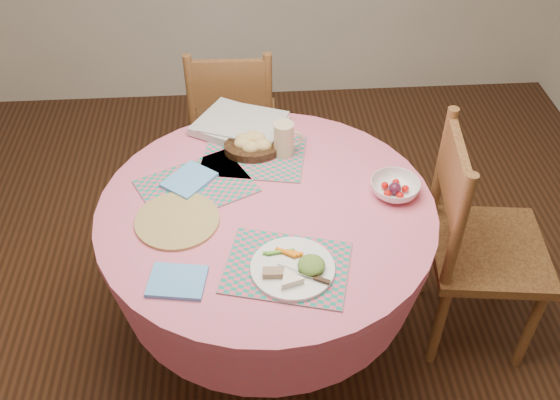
{
  "coord_description": "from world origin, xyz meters",
  "views": [
    {
      "loc": [
        -0.06,
        -1.68,
        2.27
      ],
      "look_at": [
        0.05,
        0.0,
        0.78
      ],
      "focal_mm": 40.0,
      "sensor_mm": 36.0,
      "label": 1
    }
  ],
  "objects_px": {
    "chair_right": "(476,241)",
    "bread_bowl": "(252,144)",
    "dinner_plate": "(295,268)",
    "latte_mug": "(284,139)",
    "chair_back": "(233,122)",
    "wicker_trivet": "(177,220)",
    "dining_table": "(267,244)",
    "fruit_bowl": "(395,188)"
  },
  "relations": [
    {
      "from": "bread_bowl",
      "to": "latte_mug",
      "type": "height_order",
      "value": "latte_mug"
    },
    {
      "from": "chair_right",
      "to": "dinner_plate",
      "type": "height_order",
      "value": "chair_right"
    },
    {
      "from": "dining_table",
      "to": "dinner_plate",
      "type": "height_order",
      "value": "dinner_plate"
    },
    {
      "from": "chair_right",
      "to": "latte_mug",
      "type": "relative_size",
      "value": 7.13
    },
    {
      "from": "chair_right",
      "to": "dining_table",
      "type": "bearing_deg",
      "value": 96.2
    },
    {
      "from": "chair_back",
      "to": "wicker_trivet",
      "type": "xyz_separation_m",
      "value": [
        -0.19,
        -0.99,
        0.27
      ]
    },
    {
      "from": "wicker_trivet",
      "to": "dinner_plate",
      "type": "relative_size",
      "value": 1.09
    },
    {
      "from": "wicker_trivet",
      "to": "dining_table",
      "type": "bearing_deg",
      "value": 10.06
    },
    {
      "from": "dining_table",
      "to": "chair_back",
      "type": "xyz_separation_m",
      "value": [
        -0.12,
        0.93,
        -0.07
      ]
    },
    {
      "from": "dining_table",
      "to": "chair_right",
      "type": "relative_size",
      "value": 1.23
    },
    {
      "from": "dining_table",
      "to": "wicker_trivet",
      "type": "xyz_separation_m",
      "value": [
        -0.32,
        -0.06,
        0.2
      ]
    },
    {
      "from": "chair_right",
      "to": "dinner_plate",
      "type": "xyz_separation_m",
      "value": [
        -0.75,
        -0.31,
        0.24
      ]
    },
    {
      "from": "wicker_trivet",
      "to": "bread_bowl",
      "type": "distance_m",
      "value": 0.48
    },
    {
      "from": "dinner_plate",
      "to": "chair_back",
      "type": "bearing_deg",
      "value": 99.07
    },
    {
      "from": "chair_right",
      "to": "bread_bowl",
      "type": "height_order",
      "value": "chair_right"
    },
    {
      "from": "chair_back",
      "to": "fruit_bowl",
      "type": "height_order",
      "value": "chair_back"
    },
    {
      "from": "chair_back",
      "to": "dinner_plate",
      "type": "distance_m",
      "value": 1.3
    },
    {
      "from": "chair_back",
      "to": "dining_table",
      "type": "bearing_deg",
      "value": 99.32
    },
    {
      "from": "chair_back",
      "to": "bread_bowl",
      "type": "height_order",
      "value": "chair_back"
    },
    {
      "from": "chair_right",
      "to": "wicker_trivet",
      "type": "xyz_separation_m",
      "value": [
        -1.14,
        -0.05,
        0.23
      ]
    },
    {
      "from": "chair_right",
      "to": "fruit_bowl",
      "type": "bearing_deg",
      "value": 88.83
    },
    {
      "from": "wicker_trivet",
      "to": "dinner_plate",
      "type": "xyz_separation_m",
      "value": [
        0.39,
        -0.27,
        0.02
      ]
    },
    {
      "from": "chair_back",
      "to": "bread_bowl",
      "type": "xyz_separation_m",
      "value": [
        0.09,
        -0.6,
        0.3
      ]
    },
    {
      "from": "dining_table",
      "to": "chair_back",
      "type": "bearing_deg",
      "value": 97.58
    },
    {
      "from": "dining_table",
      "to": "bread_bowl",
      "type": "height_order",
      "value": "bread_bowl"
    },
    {
      "from": "fruit_bowl",
      "to": "wicker_trivet",
      "type": "bearing_deg",
      "value": -173.14
    },
    {
      "from": "wicker_trivet",
      "to": "bread_bowl",
      "type": "bearing_deg",
      "value": 54.4
    },
    {
      "from": "chair_right",
      "to": "bread_bowl",
      "type": "relative_size",
      "value": 4.4
    },
    {
      "from": "wicker_trivet",
      "to": "bread_bowl",
      "type": "xyz_separation_m",
      "value": [
        0.28,
        0.39,
        0.03
      ]
    },
    {
      "from": "dinner_plate",
      "to": "latte_mug",
      "type": "height_order",
      "value": "latte_mug"
    },
    {
      "from": "chair_right",
      "to": "wicker_trivet",
      "type": "relative_size",
      "value": 3.37
    },
    {
      "from": "bread_bowl",
      "to": "latte_mug",
      "type": "xyz_separation_m",
      "value": [
        0.13,
        -0.03,
        0.04
      ]
    },
    {
      "from": "fruit_bowl",
      "to": "chair_right",
      "type": "bearing_deg",
      "value": -7.98
    },
    {
      "from": "fruit_bowl",
      "to": "bread_bowl",
      "type": "bearing_deg",
      "value": 150.19
    },
    {
      "from": "dining_table",
      "to": "latte_mug",
      "type": "distance_m",
      "value": 0.42
    },
    {
      "from": "wicker_trivet",
      "to": "dinner_plate",
      "type": "distance_m",
      "value": 0.48
    },
    {
      "from": "latte_mug",
      "to": "fruit_bowl",
      "type": "distance_m",
      "value": 0.48
    },
    {
      "from": "chair_back",
      "to": "latte_mug",
      "type": "relative_size",
      "value": 6.61
    },
    {
      "from": "chair_back",
      "to": "dinner_plate",
      "type": "xyz_separation_m",
      "value": [
        0.2,
        -1.26,
        0.28
      ]
    },
    {
      "from": "bread_bowl",
      "to": "fruit_bowl",
      "type": "height_order",
      "value": "bread_bowl"
    },
    {
      "from": "wicker_trivet",
      "to": "dinner_plate",
      "type": "height_order",
      "value": "dinner_plate"
    },
    {
      "from": "chair_back",
      "to": "bread_bowl",
      "type": "distance_m",
      "value": 0.67
    }
  ]
}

